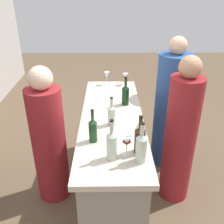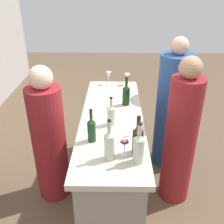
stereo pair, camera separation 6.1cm
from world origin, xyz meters
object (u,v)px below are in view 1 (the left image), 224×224
at_px(wine_bottle_leftmost_clear_pale, 141,147).
at_px(person_left_guest, 171,110).
at_px(wine_glass_near_left, 125,77).
at_px(wine_glass_near_center, 127,142).
at_px(wine_glass_near_right, 107,76).
at_px(person_right_guest, 49,142).
at_px(wine_bottle_second_right_olive_green, 93,129).
at_px(wine_bottle_rightmost_clear_pale, 112,115).
at_px(person_center_guest, 180,138).
at_px(wine_bottle_far_right_dark_green, 125,94).
at_px(wine_bottle_second_left_clear_pale, 112,144).
at_px(wine_bottle_center_amber_brown, 140,139).

bearing_deg(wine_bottle_leftmost_clear_pale, person_left_guest, -22.62).
height_order(wine_glass_near_left, wine_glass_near_center, wine_glass_near_center).
distance_m(wine_glass_near_right, person_right_guest, 1.16).
relative_size(wine_bottle_leftmost_clear_pale, wine_bottle_second_right_olive_green, 1.13).
bearing_deg(wine_bottle_rightmost_clear_pale, person_center_guest, -84.21).
bearing_deg(wine_bottle_second_right_olive_green, person_center_guest, -67.98).
height_order(wine_glass_near_left, person_right_guest, person_right_guest).
xyz_separation_m(wine_bottle_rightmost_clear_pale, wine_glass_near_center, (-0.47, -0.11, 0.01)).
height_order(wine_bottle_far_right_dark_green, person_right_guest, person_right_guest).
xyz_separation_m(wine_bottle_leftmost_clear_pale, person_right_guest, (0.64, 0.85, -0.38)).
bearing_deg(wine_bottle_second_right_olive_green, wine_glass_near_center, -125.93).
relative_size(wine_bottle_leftmost_clear_pale, wine_bottle_rightmost_clear_pale, 1.19).
xyz_separation_m(wine_bottle_second_left_clear_pale, wine_bottle_rightmost_clear_pale, (0.51, -0.00, -0.02)).
distance_m(wine_glass_near_center, person_left_guest, 1.34).
distance_m(wine_bottle_center_amber_brown, wine_bottle_far_right_dark_green, 0.86).
bearing_deg(wine_glass_near_right, wine_bottle_center_amber_brown, -169.81).
xyz_separation_m(wine_bottle_leftmost_clear_pale, wine_bottle_center_amber_brown, (0.12, -0.00, -0.00)).
bearing_deg(wine_bottle_leftmost_clear_pale, person_center_guest, -37.70).
relative_size(wine_glass_near_right, person_left_guest, 0.10).
bearing_deg(wine_glass_near_right, wine_bottle_second_left_clear_pale, -178.31).
bearing_deg(wine_bottle_leftmost_clear_pale, wine_glass_near_left, 0.82).
bearing_deg(wine_glass_near_center, person_center_guest, -47.18).
relative_size(wine_bottle_leftmost_clear_pale, person_left_guest, 0.21).
height_order(wine_bottle_leftmost_clear_pale, wine_glass_near_center, wine_bottle_leftmost_clear_pale).
height_order(wine_bottle_second_right_olive_green, person_left_guest, person_left_guest).
bearing_deg(wine_bottle_second_left_clear_pale, wine_glass_near_center, -68.14).
bearing_deg(person_right_guest, wine_bottle_second_left_clear_pale, -22.68).
distance_m(wine_glass_near_center, person_center_guest, 0.85).
bearing_deg(wine_glass_near_right, wine_bottle_far_right_dark_green, -161.28).
bearing_deg(wine_glass_near_center, wine_bottle_rightmost_clear_pale, 13.37).
relative_size(wine_glass_near_left, wine_glass_near_center, 0.87).
relative_size(wine_bottle_far_right_dark_green, person_left_guest, 0.19).
distance_m(wine_bottle_far_right_dark_green, person_left_guest, 0.70).
bearing_deg(wine_bottle_leftmost_clear_pale, wine_bottle_far_right_dark_green, 3.39).
distance_m(wine_bottle_second_left_clear_pale, wine_bottle_rightmost_clear_pale, 0.51).
bearing_deg(wine_bottle_second_left_clear_pale, wine_bottle_rightmost_clear_pale, -0.46).
height_order(wine_bottle_second_right_olive_green, wine_bottle_rightmost_clear_pale, wine_bottle_second_right_olive_green).
distance_m(wine_glass_near_left, person_left_guest, 0.70).
bearing_deg(wine_bottle_leftmost_clear_pale, wine_glass_near_center, 50.37).
distance_m(wine_glass_near_right, person_left_guest, 0.90).
xyz_separation_m(wine_bottle_far_right_dark_green, person_left_guest, (0.25, -0.57, -0.32)).
xyz_separation_m(wine_bottle_center_amber_brown, person_right_guest, (0.53, 0.85, -0.38)).
height_order(wine_bottle_second_right_olive_green, person_right_guest, person_right_guest).
distance_m(person_left_guest, person_center_guest, 0.61).
bearing_deg(person_right_guest, wine_bottle_far_right_dark_green, 44.22).
distance_m(wine_bottle_second_right_olive_green, person_left_guest, 1.34).
bearing_deg(wine_glass_near_left, wine_glass_near_center, 177.00).
height_order(wine_bottle_second_right_olive_green, wine_glass_near_right, wine_bottle_second_right_olive_green).
height_order(wine_glass_near_right, person_center_guest, person_center_guest).
bearing_deg(person_center_guest, wine_bottle_far_right_dark_green, -33.24).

